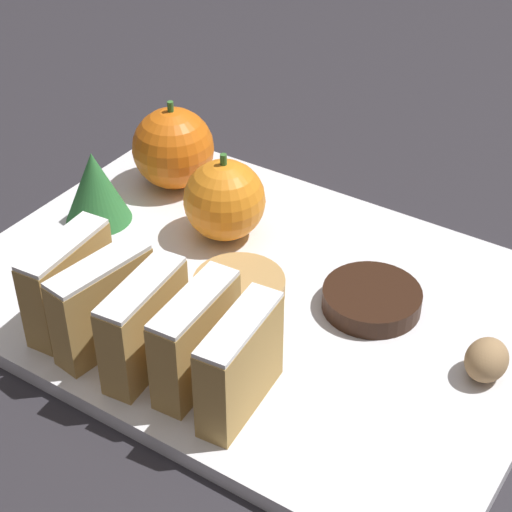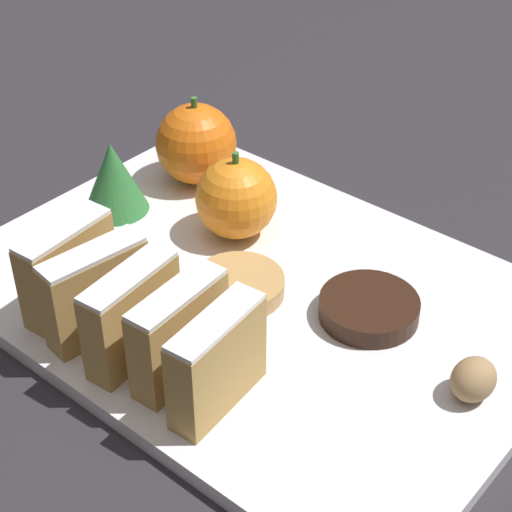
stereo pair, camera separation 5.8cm
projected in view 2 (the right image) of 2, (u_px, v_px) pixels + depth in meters
The scene contains 13 objects.
ground_plane at pixel (256, 304), 0.61m from camera, with size 6.00×6.00×0.00m, color #28262B.
serving_platter at pixel (256, 297), 0.60m from camera, with size 0.29×0.41×0.01m.
stollen_slice_front at pixel (217, 362), 0.49m from camera, with size 0.07×0.03×0.06m.
stollen_slice_second at pixel (179, 333), 0.51m from camera, with size 0.07×0.03×0.06m.
stollen_slice_third at pixel (132, 315), 0.53m from camera, with size 0.07×0.03×0.06m.
stollen_slice_fourth at pixel (97, 292), 0.55m from camera, with size 0.07×0.03×0.06m.
stollen_slice_fifth at pixel (68, 268), 0.57m from camera, with size 0.07×0.03×0.06m.
orange_near at pixel (236, 198), 0.64m from camera, with size 0.06×0.06×0.07m.
orange_far at pixel (196, 144), 0.70m from camera, with size 0.07×0.07×0.08m.
walnut at pixel (473, 379), 0.51m from camera, with size 0.03×0.03×0.03m.
chocolate_cookie at pixel (369, 308), 0.57m from camera, with size 0.07×0.07×0.01m.
gingerbread_cookie at pixel (239, 285), 0.59m from camera, with size 0.06×0.06×0.01m.
evergreen_sprig at pixel (114, 177), 0.67m from camera, with size 0.05×0.05×0.06m.
Camera 2 is at (-0.36, -0.30, 0.39)m, focal length 60.00 mm.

